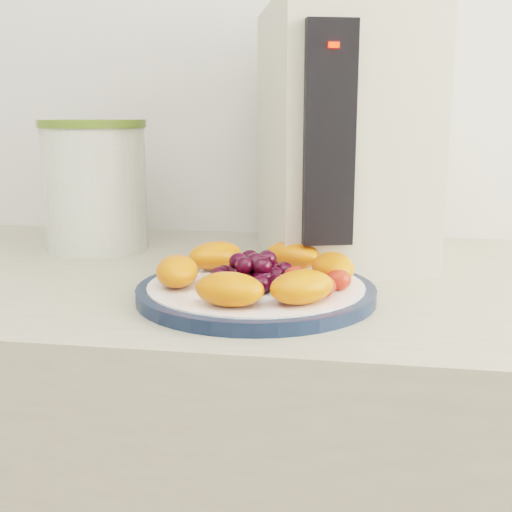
# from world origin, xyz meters

# --- Properties ---
(plate_rim) EXTENTS (0.27, 0.27, 0.01)m
(plate_rim) POSITION_xyz_m (0.06, 1.08, 0.91)
(plate_rim) COLOR #14223B
(plate_rim) RESTS_ON counter
(plate_face) EXTENTS (0.25, 0.25, 0.02)m
(plate_face) POSITION_xyz_m (0.06, 1.08, 0.91)
(plate_face) COLOR white
(plate_face) RESTS_ON counter
(canister) EXTENTS (0.18, 0.18, 0.19)m
(canister) POSITION_xyz_m (-0.23, 1.32, 0.99)
(canister) COLOR #4D6320
(canister) RESTS_ON counter
(canister_lid) EXTENTS (0.18, 0.18, 0.01)m
(canister_lid) POSITION_xyz_m (-0.23, 1.32, 1.09)
(canister_lid) COLOR #566F29
(canister_lid) RESTS_ON canister
(appliance_body) EXTENTS (0.27, 0.33, 0.36)m
(appliance_body) POSITION_xyz_m (0.14, 1.31, 1.08)
(appliance_body) COLOR beige
(appliance_body) RESTS_ON counter
(appliance_panel) EXTENTS (0.06, 0.04, 0.26)m
(appliance_panel) POSITION_xyz_m (0.14, 1.16, 1.08)
(appliance_panel) COLOR black
(appliance_panel) RESTS_ON appliance_body
(appliance_led) EXTENTS (0.01, 0.01, 0.01)m
(appliance_led) POSITION_xyz_m (0.14, 1.15, 1.18)
(appliance_led) COLOR #FF0C05
(appliance_led) RESTS_ON appliance_panel
(fruit_plate) EXTENTS (0.24, 0.24, 0.04)m
(fruit_plate) POSITION_xyz_m (0.07, 1.08, 0.93)
(fruit_plate) COLOR #EF5113
(fruit_plate) RESTS_ON plate_face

